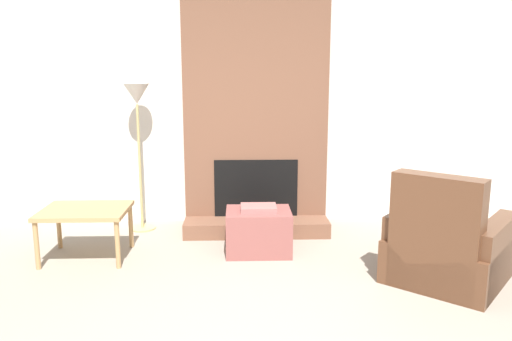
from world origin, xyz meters
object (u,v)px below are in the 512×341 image
object	(u,v)px
ottoman	(258,231)
floor_lamp_left	(137,109)
armchair	(447,250)
side_table	(85,214)

from	to	relation	value
ottoman	floor_lamp_left	world-z (taller)	floor_lamp_left
armchair	side_table	world-z (taller)	armchair
floor_lamp_left	ottoman	bearing A→B (deg)	-31.93
armchair	floor_lamp_left	bearing A→B (deg)	12.55
armchair	side_table	size ratio (longest dim) A/B	1.64
ottoman	armchair	xyz separation A→B (m)	(1.57, -0.74, 0.06)
ottoman	armchair	size ratio (longest dim) A/B	0.48
side_table	floor_lamp_left	distance (m)	1.33
ottoman	side_table	world-z (taller)	side_table
ottoman	floor_lamp_left	distance (m)	1.90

